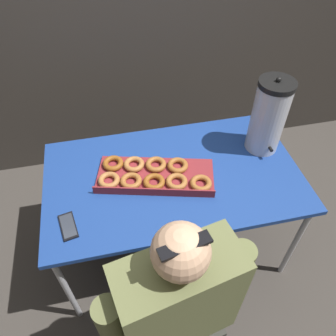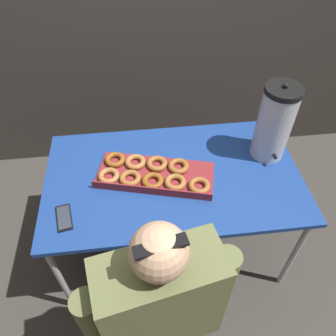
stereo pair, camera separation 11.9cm
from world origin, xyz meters
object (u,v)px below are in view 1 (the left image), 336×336
(coffee_urn, at_px, (268,117))
(cell_phone, at_px, (68,226))
(person_seated, at_px, (177,315))
(donut_box, at_px, (152,175))

(coffee_urn, height_order, cell_phone, coffee_urn)
(cell_phone, xyz_separation_m, person_seated, (0.43, -0.46, -0.15))
(donut_box, xyz_separation_m, coffee_urn, (0.68, 0.11, 0.20))
(donut_box, bearing_deg, person_seated, -77.23)
(coffee_urn, bearing_deg, donut_box, -170.66)
(coffee_urn, relative_size, person_seated, 0.38)
(coffee_urn, distance_m, person_seated, 1.12)
(donut_box, height_order, coffee_urn, coffee_urn)
(coffee_urn, bearing_deg, person_seated, -131.29)
(cell_phone, height_order, person_seated, person_seated)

